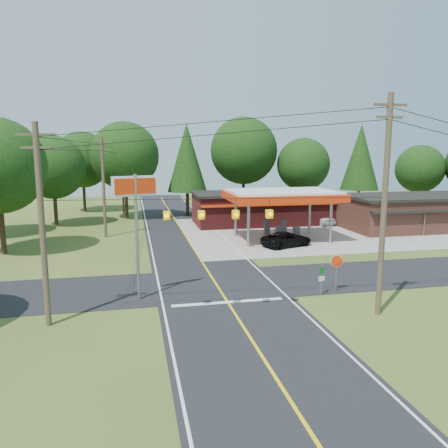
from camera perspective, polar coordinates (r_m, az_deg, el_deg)
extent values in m
plane|color=#3C521D|center=(28.92, -1.05, -7.87)|extent=(120.00, 120.00, 0.00)
cube|color=black|center=(28.91, -1.05, -7.85)|extent=(8.00, 120.00, 0.02)
cube|color=black|center=(28.91, -1.05, -7.84)|extent=(70.00, 7.00, 0.02)
cube|color=yellow|center=(28.91, -1.05, -7.82)|extent=(0.15, 110.00, 0.00)
cylinder|color=gray|center=(39.50, 3.22, -0.04)|extent=(0.28, 0.28, 4.20)
cylinder|color=gray|center=(44.29, 1.55, 1.01)|extent=(0.28, 0.28, 4.20)
cylinder|color=gray|center=(42.27, 13.75, 0.33)|extent=(0.28, 0.28, 4.20)
cylinder|color=gray|center=(46.77, 11.13, 1.29)|extent=(0.28, 0.28, 4.20)
cube|color=red|center=(42.75, 7.57, 3.67)|extent=(10.60, 7.40, 0.70)
cube|color=white|center=(42.71, 7.58, 4.20)|extent=(10.00, 7.00, 0.25)
cube|color=#9E9B93|center=(41.72, 8.26, -2.36)|extent=(3.20, 0.90, 0.22)
cube|color=#3F3F44|center=(41.26, 7.12, -1.31)|extent=(0.55, 0.45, 1.50)
cube|color=#3F3F44|center=(41.87, 9.45, -1.20)|extent=(0.55, 0.45, 1.50)
cube|color=#9E9B93|center=(45.05, 6.70, -1.45)|extent=(3.20, 0.90, 0.22)
cube|color=#3F3F44|center=(44.62, 5.62, -0.46)|extent=(0.55, 0.45, 1.50)
cube|color=#3F3F44|center=(45.19, 7.80, -0.38)|extent=(0.55, 0.45, 1.50)
cube|color=#571919|center=(52.80, 4.95, 1.97)|extent=(16.00, 7.00, 3.50)
cube|color=black|center=(52.59, 4.98, 4.02)|extent=(16.40, 7.40, 0.30)
cube|color=red|center=(49.28, 6.17, 2.53)|extent=(16.00, 0.50, 0.25)
cube|color=#3A1F17|center=(54.81, 25.52, 1.35)|extent=(20.00, 8.00, 3.50)
cube|color=black|center=(54.61, 25.66, 3.33)|extent=(20.40, 8.40, 0.30)
cylinder|color=#473828|center=(23.93, 20.18, 2.00)|extent=(0.30, 0.30, 11.50)
cube|color=#473828|center=(23.87, 20.91, 14.35)|extent=(1.80, 0.12, 0.12)
cube|color=#473828|center=(23.82, 20.82, 12.92)|extent=(1.40, 0.12, 0.12)
cylinder|color=#473828|center=(22.83, -22.67, -0.39)|extent=(0.30, 0.30, 10.00)
cube|color=#473828|center=(22.55, -23.39, 10.69)|extent=(1.80, 0.12, 0.12)
cube|color=#473828|center=(22.54, -23.29, 9.17)|extent=(1.40, 0.12, 0.12)
cylinder|color=#473828|center=(45.35, -15.45, 4.56)|extent=(0.30, 0.30, 10.00)
cube|color=#473828|center=(45.21, -15.70, 10.12)|extent=(1.80, 0.12, 0.12)
cube|color=#473828|center=(45.21, -15.66, 9.36)|extent=(1.40, 0.12, 0.12)
cylinder|color=#473828|center=(62.25, -13.11, 5.67)|extent=(0.30, 0.30, 9.50)
cube|color=yellow|center=(21.70, -7.50, 1.12)|extent=(0.32, 0.32, 0.42)
cube|color=yellow|center=(21.70, -2.98, 1.19)|extent=(0.32, 0.32, 0.42)
cube|color=yellow|center=(21.83, 1.52, 1.25)|extent=(0.32, 0.32, 0.42)
cube|color=yellow|center=(22.09, 5.94, 1.30)|extent=(0.32, 0.32, 0.42)
cylinder|color=#332316|center=(54.26, -21.13, 1.81)|extent=(0.44, 0.44, 3.96)
sphere|color=black|center=(53.88, -21.44, 6.92)|extent=(7.26, 7.26, 7.26)
cylinder|color=#332316|center=(57.47, -12.62, 2.98)|extent=(0.44, 0.44, 4.68)
sphere|color=black|center=(57.13, -12.83, 8.69)|extent=(8.58, 8.58, 8.58)
cylinder|color=#332316|center=(58.91, -4.79, 3.16)|extent=(0.44, 0.44, 4.32)
cone|color=black|center=(58.56, -4.87, 8.65)|extent=(5.28, 5.28, 9.00)
cylinder|color=#332316|center=(61.33, 2.54, 3.77)|extent=(0.44, 0.44, 5.04)
sphere|color=black|center=(61.02, 2.58, 9.53)|extent=(9.24, 9.24, 9.24)
cylinder|color=#332316|center=(61.98, 10.19, 3.19)|extent=(0.44, 0.44, 3.96)
sphere|color=black|center=(61.65, 10.32, 7.66)|extent=(7.26, 7.26, 7.26)
cylinder|color=#332316|center=(64.50, 17.15, 3.32)|extent=(0.44, 0.44, 4.32)
cone|color=black|center=(64.18, 17.39, 8.33)|extent=(5.28, 5.28, 9.00)
cylinder|color=#332316|center=(67.13, 23.95, 2.84)|extent=(0.44, 0.44, 3.60)
sphere|color=black|center=(66.83, 24.21, 6.58)|extent=(6.60, 6.60, 6.60)
cylinder|color=#332316|center=(41.11, -26.97, -0.60)|extent=(0.44, 0.44, 4.32)
cylinder|color=#332316|center=(65.80, -17.78, 3.40)|extent=(0.44, 0.44, 4.32)
sphere|color=black|center=(65.49, -18.01, 7.99)|extent=(7.92, 7.92, 7.92)
imported|color=black|center=(40.34, 8.20, -1.98)|extent=(6.15, 6.15, 1.34)
imported|color=silver|center=(53.41, 12.44, 0.83)|extent=(5.28, 5.28, 1.58)
cylinder|color=gray|center=(25.60, -11.29, -1.83)|extent=(0.18, 0.18, 7.36)
cube|color=white|center=(25.19, -11.51, 4.88)|extent=(2.60, 0.99, 1.16)
cube|color=red|center=(25.14, -11.51, 4.87)|extent=(2.29, 0.86, 0.89)
cylinder|color=gray|center=(28.02, 14.43, -6.36)|extent=(0.07, 0.07, 2.24)
cylinder|color=gray|center=(27.12, 12.60, -7.03)|extent=(0.06, 0.06, 2.04)
cube|color=#0C591E|center=(26.93, 12.68, -5.93)|extent=(0.41, 0.16, 0.42)
cube|color=white|center=(27.07, 12.64, -6.97)|extent=(0.41, 0.16, 0.28)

